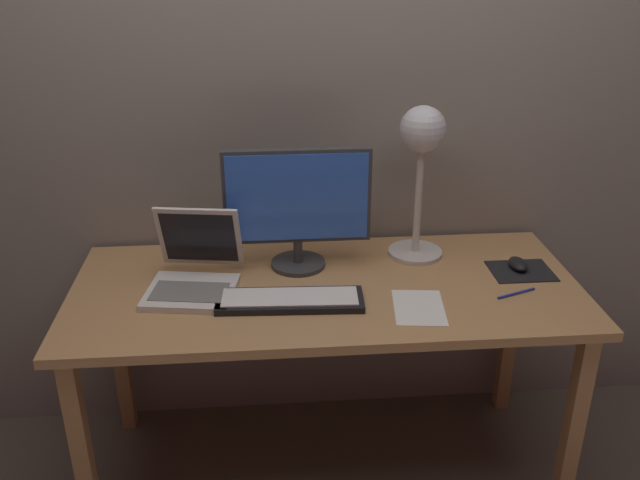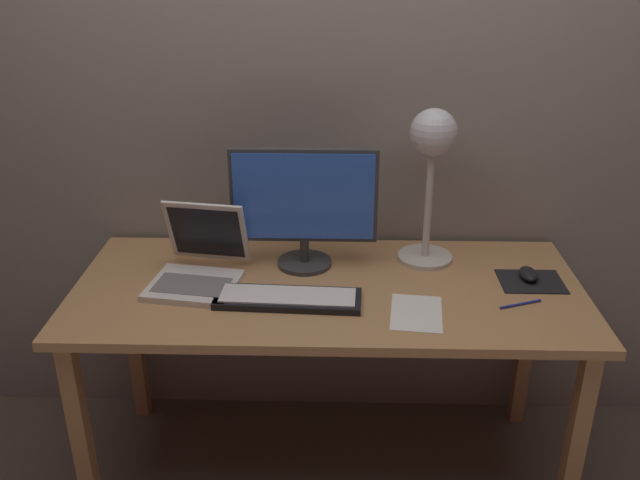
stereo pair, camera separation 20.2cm
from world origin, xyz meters
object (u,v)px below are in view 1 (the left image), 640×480
keyboard_main (290,300)px  mouse (518,264)px  pen (516,293)px  monitor (297,203)px  laptop (195,266)px  desk_lamp (422,149)px

keyboard_main → mouse: bearing=12.2°
pen → monitor: bearing=158.9°
laptop → desk_lamp: (0.73, 0.16, 0.31)m
laptop → keyboard_main: bearing=-26.9°
monitor → desk_lamp: size_ratio=0.91×
pen → keyboard_main: bearing=179.8°
mouse → pen: 0.18m
desk_lamp → mouse: 0.50m
monitor → keyboard_main: monitor is taller
laptop → desk_lamp: desk_lamp is taller
laptop → pen: laptop is taller
monitor → desk_lamp: desk_lamp is taller
laptop → desk_lamp: size_ratio=0.66×
keyboard_main → mouse: (0.76, 0.16, 0.01)m
keyboard_main → laptop: laptop is taller
laptop → pen: (0.99, -0.15, -0.06)m
monitor → laptop: 0.38m
monitor → laptop: size_ratio=1.39×
desk_lamp → monitor: bearing=-172.5°
pen → mouse: bearing=69.1°
monitor → pen: monitor is taller
keyboard_main → mouse: size_ratio=4.65×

